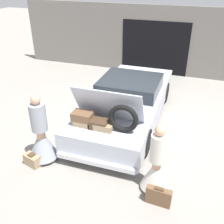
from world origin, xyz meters
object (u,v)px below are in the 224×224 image
Objects in this scene: person_right at (156,168)px; suitcase_beside_right_person at (158,196)px; person_left at (41,138)px; car at (127,102)px; suitcase_beside_left_person at (32,160)px.

suitcase_beside_right_person is at bearing -160.41° from person_right.
person_left is at bearing 86.88° from person_right.
car is 3.19m from suitcase_beside_left_person.
suitcase_beside_right_person is (0.14, -0.39, -0.35)m from person_right.
suitcase_beside_left_person is at bearing -23.65° from person_left.
car is 2.95m from person_right.
person_right is 3.50× the size of suitcase_beside_left_person.
suitcase_beside_left_person is at bearing -117.95° from car.
person_right is (1.36, -2.61, -0.02)m from car.
suitcase_beside_left_person is at bearing 93.05° from person_right.
person_right is at bearing 3.65° from suitcase_beside_left_person.
person_left is 2.94m from suitcase_beside_right_person.
car is 3.38m from suitcase_beside_right_person.
person_left is 2.73m from person_right.
person_right is at bearing -62.45° from car.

